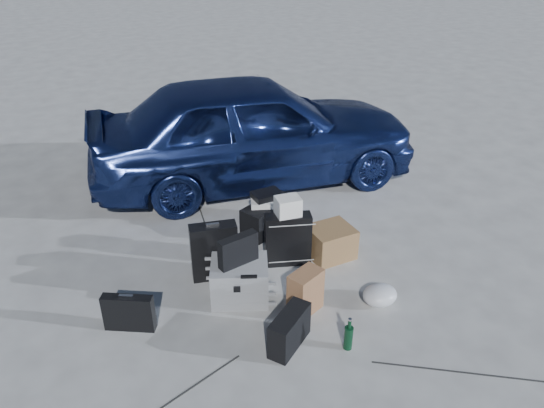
{
  "coord_description": "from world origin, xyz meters",
  "views": [
    {
      "loc": [
        -1.77,
        -3.11,
        3.06
      ],
      "look_at": [
        0.16,
        0.85,
        0.64
      ],
      "focal_mm": 35.0,
      "sensor_mm": 36.0,
      "label": 1
    }
  ],
  "objects_px": {
    "cardboard_box": "(331,242)",
    "green_bottle": "(349,334)",
    "pelican_case": "(240,281)",
    "suitcase_left": "(214,251)",
    "briefcase": "(129,313)",
    "suitcase_right": "(288,239)",
    "duffel_bag": "(269,216)",
    "car": "(253,129)"
  },
  "relations": [
    {
      "from": "car",
      "to": "duffel_bag",
      "type": "bearing_deg",
      "value": 172.11
    },
    {
      "from": "briefcase",
      "to": "cardboard_box",
      "type": "xyz_separation_m",
      "value": [
        2.07,
        0.2,
        -0.0
      ]
    },
    {
      "from": "pelican_case",
      "to": "green_bottle",
      "type": "relative_size",
      "value": 1.75
    },
    {
      "from": "suitcase_left",
      "to": "suitcase_right",
      "type": "height_order",
      "value": "suitcase_left"
    },
    {
      "from": "car",
      "to": "cardboard_box",
      "type": "xyz_separation_m",
      "value": [
        -0.04,
        -1.96,
        -0.53
      ]
    },
    {
      "from": "suitcase_left",
      "to": "duffel_bag",
      "type": "height_order",
      "value": "suitcase_left"
    },
    {
      "from": "pelican_case",
      "to": "green_bottle",
      "type": "bearing_deg",
      "value": -38.25
    },
    {
      "from": "duffel_bag",
      "to": "green_bottle",
      "type": "xyz_separation_m",
      "value": [
        -0.23,
        -1.93,
        -0.02
      ]
    },
    {
      "from": "car",
      "to": "duffel_bag",
      "type": "xyz_separation_m",
      "value": [
        -0.37,
        -1.22,
        -0.53
      ]
    },
    {
      "from": "suitcase_left",
      "to": "green_bottle",
      "type": "relative_size",
      "value": 1.98
    },
    {
      "from": "suitcase_left",
      "to": "cardboard_box",
      "type": "relative_size",
      "value": 1.32
    },
    {
      "from": "briefcase",
      "to": "green_bottle",
      "type": "xyz_separation_m",
      "value": [
        1.51,
        -0.99,
        -0.02
      ]
    },
    {
      "from": "car",
      "to": "suitcase_left",
      "type": "relative_size",
      "value": 7.16
    },
    {
      "from": "pelican_case",
      "to": "briefcase",
      "type": "relative_size",
      "value": 1.18
    },
    {
      "from": "pelican_case",
      "to": "briefcase",
      "type": "bearing_deg",
      "value": -157.69
    },
    {
      "from": "pelican_case",
      "to": "car",
      "type": "bearing_deg",
      "value": 86.17
    },
    {
      "from": "suitcase_left",
      "to": "pelican_case",
      "type": "bearing_deg",
      "value": -64.6
    },
    {
      "from": "pelican_case",
      "to": "suitcase_right",
      "type": "distance_m",
      "value": 0.71
    },
    {
      "from": "pelican_case",
      "to": "suitcase_right",
      "type": "xyz_separation_m",
      "value": [
        0.64,
        0.3,
        0.09
      ]
    },
    {
      "from": "cardboard_box",
      "to": "suitcase_left",
      "type": "bearing_deg",
      "value": 171.17
    },
    {
      "from": "cardboard_box",
      "to": "green_bottle",
      "type": "bearing_deg",
      "value": -115.24
    },
    {
      "from": "car",
      "to": "pelican_case",
      "type": "relative_size",
      "value": 8.09
    },
    {
      "from": "briefcase",
      "to": "cardboard_box",
      "type": "height_order",
      "value": "briefcase"
    },
    {
      "from": "cardboard_box",
      "to": "green_bottle",
      "type": "xyz_separation_m",
      "value": [
        -0.56,
        -1.19,
        -0.02
      ]
    },
    {
      "from": "suitcase_left",
      "to": "cardboard_box",
      "type": "xyz_separation_m",
      "value": [
        1.17,
        -0.18,
        -0.12
      ]
    },
    {
      "from": "briefcase",
      "to": "suitcase_right",
      "type": "bearing_deg",
      "value": 40.08
    },
    {
      "from": "car",
      "to": "cardboard_box",
      "type": "bearing_deg",
      "value": -171.95
    },
    {
      "from": "duffel_bag",
      "to": "car",
      "type": "bearing_deg",
      "value": 48.48
    },
    {
      "from": "car",
      "to": "green_bottle",
      "type": "distance_m",
      "value": 3.25
    },
    {
      "from": "pelican_case",
      "to": "duffel_bag",
      "type": "xyz_separation_m",
      "value": [
        0.75,
        0.96,
        -0.02
      ]
    },
    {
      "from": "cardboard_box",
      "to": "pelican_case",
      "type": "bearing_deg",
      "value": -168.77
    },
    {
      "from": "suitcase_right",
      "to": "green_bottle",
      "type": "relative_size",
      "value": 1.87
    },
    {
      "from": "suitcase_right",
      "to": "duffel_bag",
      "type": "height_order",
      "value": "suitcase_right"
    },
    {
      "from": "duffel_bag",
      "to": "suitcase_left",
      "type": "bearing_deg",
      "value": -170.67
    },
    {
      "from": "suitcase_right",
      "to": "pelican_case",
      "type": "bearing_deg",
      "value": -135.95
    },
    {
      "from": "car",
      "to": "suitcase_right",
      "type": "relative_size",
      "value": 7.54
    },
    {
      "from": "car",
      "to": "cardboard_box",
      "type": "distance_m",
      "value": 2.03
    },
    {
      "from": "briefcase",
      "to": "duffel_bag",
      "type": "distance_m",
      "value": 1.97
    },
    {
      "from": "car",
      "to": "suitcase_left",
      "type": "distance_m",
      "value": 2.19
    },
    {
      "from": "car",
      "to": "briefcase",
      "type": "distance_m",
      "value": 3.06
    },
    {
      "from": "briefcase",
      "to": "cardboard_box",
      "type": "relative_size",
      "value": 0.99
    },
    {
      "from": "suitcase_left",
      "to": "cardboard_box",
      "type": "distance_m",
      "value": 1.19
    }
  ]
}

